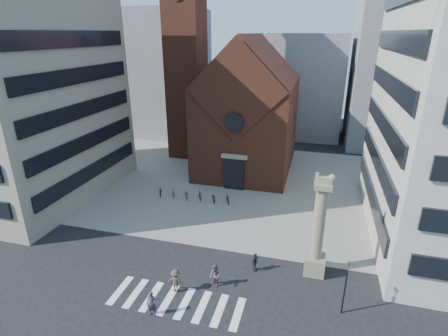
{
  "coord_description": "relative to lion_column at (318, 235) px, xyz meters",
  "views": [
    {
      "loc": [
        9.12,
        -21.36,
        18.15
      ],
      "look_at": [
        1.12,
        8.0,
        6.27
      ],
      "focal_mm": 28.0,
      "sensor_mm": 36.0,
      "label": 1
    }
  ],
  "objects": [
    {
      "name": "ground",
      "position": [
        -10.01,
        -3.0,
        -3.46
      ],
      "size": [
        120.0,
        120.0,
        0.0
      ],
      "primitive_type": "plane",
      "color": "black",
      "rests_on": "ground"
    },
    {
      "name": "piazza",
      "position": [
        -10.01,
        16.0,
        -3.43
      ],
      "size": [
        46.0,
        30.0,
        0.05
      ],
      "primitive_type": "cube",
      "color": "gray",
      "rests_on": "ground"
    },
    {
      "name": "zebra_crossing",
      "position": [
        -9.46,
        -6.0,
        -3.45
      ],
      "size": [
        10.2,
        3.2,
        0.01
      ],
      "primitive_type": null,
      "color": "white",
      "rests_on": "ground"
    },
    {
      "name": "church",
      "position": [
        -10.01,
        22.04,
        4.53
      ],
      "size": [
        12.0,
        16.65,
        18.0
      ],
      "color": "brown",
      "rests_on": "ground"
    },
    {
      "name": "campanile",
      "position": [
        -20.01,
        25.0,
        12.28
      ],
      "size": [
        5.5,
        5.5,
        31.2
      ],
      "color": "brown",
      "rests_on": "ground"
    },
    {
      "name": "building_left",
      "position": [
        -34.01,
        7.0,
        9.54
      ],
      "size": [
        18.0,
        20.0,
        26.0
      ],
      "primitive_type": "cube",
      "color": "gray",
      "rests_on": "ground"
    },
    {
      "name": "bg_block_left",
      "position": [
        -30.01,
        37.0,
        7.54
      ],
      "size": [
        16.0,
        14.0,
        22.0
      ],
      "primitive_type": "cube",
      "color": "gray",
      "rests_on": "ground"
    },
    {
      "name": "bg_block_mid",
      "position": [
        -4.01,
        42.0,
        5.54
      ],
      "size": [
        14.0,
        12.0,
        18.0
      ],
      "primitive_type": "cube",
      "color": "gray",
      "rests_on": "ground"
    },
    {
      "name": "bg_block_right",
      "position": [
        11.99,
        39.0,
        8.54
      ],
      "size": [
        16.0,
        14.0,
        24.0
      ],
      "primitive_type": "cube",
      "color": "gray",
      "rests_on": "ground"
    },
    {
      "name": "lion_column",
      "position": [
        0.0,
        0.0,
        0.0
      ],
      "size": [
        1.63,
        1.6,
        8.68
      ],
      "color": "gray",
      "rests_on": "ground"
    },
    {
      "name": "traffic_light",
      "position": [
        1.99,
        -4.0,
        -1.17
      ],
      "size": [
        0.13,
        0.16,
        4.3
      ],
      "color": "black",
      "rests_on": "ground"
    },
    {
      "name": "pedestrian_0",
      "position": [
        -10.55,
        -7.59,
        -2.51
      ],
      "size": [
        0.78,
        0.61,
        1.89
      ],
      "primitive_type": "imported",
      "rotation": [
        0.0,
        0.0,
        0.25
      ],
      "color": "#362D3F",
      "rests_on": "ground"
    },
    {
      "name": "pedestrian_1",
      "position": [
        -7.24,
        -3.68,
        -2.52
      ],
      "size": [
        1.15,
        1.13,
        1.87
      ],
      "primitive_type": "imported",
      "rotation": [
        0.0,
        0.0,
        -0.69
      ],
      "color": "#5E4E4B",
      "rests_on": "ground"
    },
    {
      "name": "pedestrian_2",
      "position": [
        -4.66,
        -1.02,
        -2.65
      ],
      "size": [
        0.71,
        1.02,
        1.6
      ],
      "primitive_type": "imported",
      "rotation": [
        0.0,
        0.0,
        1.19
      ],
      "color": "#25272D",
      "rests_on": "ground"
    },
    {
      "name": "pedestrian_3",
      "position": [
        -9.88,
        -4.97,
        -2.51
      ],
      "size": [
        1.27,
        0.79,
        1.89
      ],
      "primitive_type": "imported",
      "rotation": [
        0.0,
        0.0,
        3.21
      ],
      "color": "#45362E",
      "rests_on": "ground"
    },
    {
      "name": "scooter_0",
      "position": [
        -18.06,
        9.9,
        -2.94
      ],
      "size": [
        1.29,
        1.86,
        0.93
      ],
      "primitive_type": "imported",
      "rotation": [
        0.0,
        0.0,
        0.42
      ],
      "color": "black",
      "rests_on": "piazza"
    },
    {
      "name": "scooter_1",
      "position": [
        -16.4,
        9.9,
        -2.89
      ],
      "size": [
        1.15,
        1.76,
        1.03
      ],
      "primitive_type": "imported",
      "rotation": [
        0.0,
        0.0,
        0.42
      ],
      "color": "black",
      "rests_on": "piazza"
    },
    {
      "name": "scooter_2",
      "position": [
        -14.75,
        9.9,
        -2.94
      ],
      "size": [
        1.29,
        1.86,
        0.93
      ],
      "primitive_type": "imported",
      "rotation": [
        0.0,
        0.0,
        0.42
      ],
      "color": "black",
      "rests_on": "piazza"
    },
    {
      "name": "scooter_3",
      "position": [
        -13.1,
        9.9,
        -2.89
      ],
      "size": [
        1.15,
        1.76,
        1.03
      ],
      "primitive_type": "imported",
      "rotation": [
        0.0,
        0.0,
        0.42
      ],
      "color": "black",
      "rests_on": "piazza"
    },
    {
      "name": "scooter_4",
      "position": [
        -11.44,
        9.9,
        -2.94
      ],
      "size": [
        1.29,
        1.86,
        0.93
      ],
      "primitive_type": "imported",
      "rotation": [
        0.0,
        0.0,
        0.42
      ],
      "color": "black",
      "rests_on": "piazza"
    },
    {
      "name": "scooter_5",
      "position": [
        -9.79,
        9.9,
        -2.89
      ],
      "size": [
        1.15,
        1.76,
        1.03
      ],
      "primitive_type": "imported",
      "rotation": [
        0.0,
        0.0,
        0.42
      ],
      "color": "black",
      "rests_on": "piazza"
    }
  ]
}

